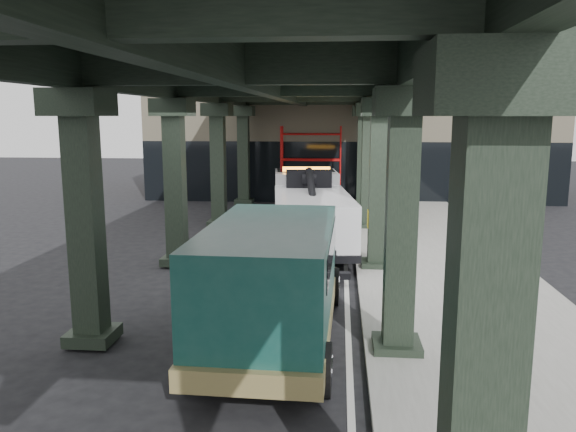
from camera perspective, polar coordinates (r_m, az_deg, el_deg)
The scene contains 8 objects.
ground at distance 14.98m, azimuth -0.59°, elevation -7.37°, with size 90.00×90.00×0.00m, color black.
sidewalk at distance 17.08m, azimuth 15.38°, elevation -5.27°, with size 5.00×40.00×0.15m, color gray.
lane_stripe at distance 16.83m, azimuth 5.90°, elevation -5.43°, with size 0.12×38.00×0.01m, color silver.
viaduct at distance 16.35m, azimuth -1.33°, elevation 13.48°, with size 7.40×32.00×6.40m.
building at distance 34.22m, azimuth 6.24°, elevation 9.22°, with size 22.00×10.00×8.00m, color #C6B793.
scaffolding at distance 29.00m, azimuth 2.36°, elevation 5.37°, with size 3.08×0.88×4.00m.
tow_truck at distance 19.62m, azimuth 2.16°, elevation 0.83°, with size 3.26×8.57×2.75m.
towed_van at distance 11.05m, azimuth -1.53°, elevation -6.47°, with size 2.62×6.24×2.51m.
Camera 1 is at (1.46, -14.22, 4.50)m, focal length 35.00 mm.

